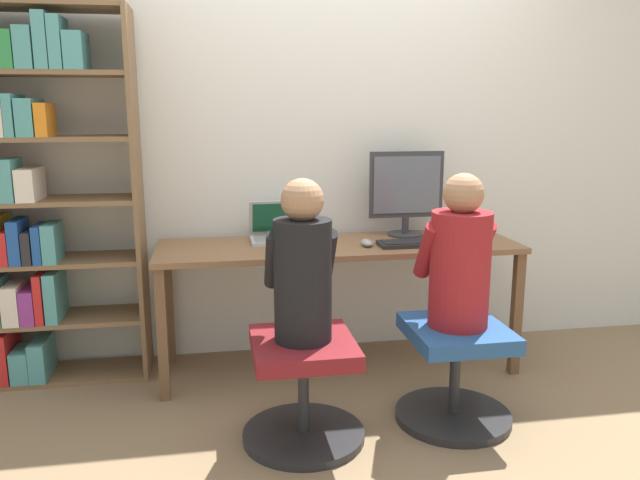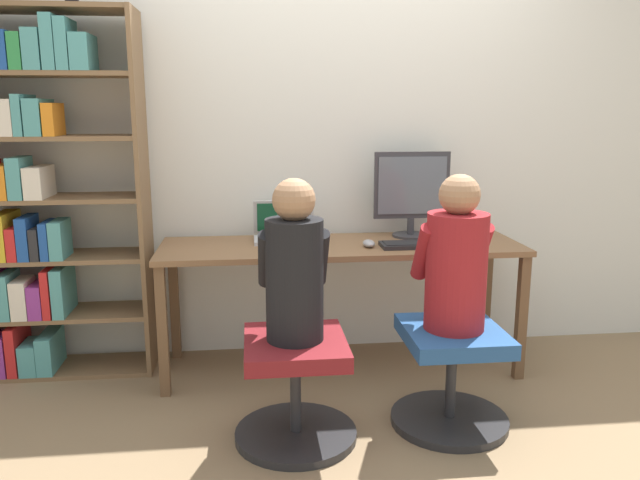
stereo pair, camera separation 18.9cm
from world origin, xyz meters
name	(u,v)px [view 1 (the left image)]	position (x,y,z in m)	size (l,w,h in m)	color
ground_plane	(349,389)	(0.00, 0.00, 0.00)	(14.00, 14.00, 0.00)	#846B4C
wall_back	(327,131)	(0.00, 0.65, 1.30)	(10.00, 0.05, 2.60)	silver
desk	(339,257)	(0.00, 0.29, 0.64)	(1.94, 0.58, 0.71)	brown
desktop_monitor	(406,193)	(0.42, 0.44, 0.96)	(0.43, 0.20, 0.48)	#333338
laptop	(281,232)	(-0.30, 0.43, 0.76)	(0.34, 0.27, 0.21)	#B7B7BC
keyboard	(418,243)	(0.41, 0.18, 0.72)	(0.43, 0.15, 0.03)	#232326
computer_mouse_by_keyboard	(367,243)	(0.13, 0.20, 0.73)	(0.06, 0.11, 0.04)	#99999E
office_chair_left	(455,369)	(0.41, -0.40, 0.25)	(0.54, 0.54, 0.46)	#262628
office_chair_right	(303,385)	(-0.31, -0.45, 0.25)	(0.54, 0.54, 0.46)	#262628
person_at_monitor	(460,259)	(0.41, -0.39, 0.77)	(0.33, 0.32, 0.69)	maroon
person_at_laptop	(303,268)	(-0.31, -0.45, 0.78)	(0.30, 0.30, 0.69)	black
bookshelf	(31,198)	(-1.57, 0.40, 0.98)	(0.86, 0.33, 1.92)	brown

